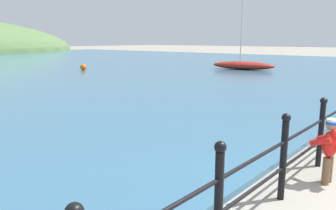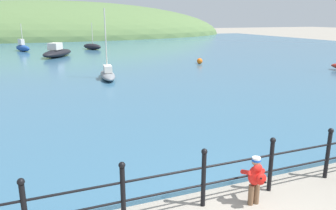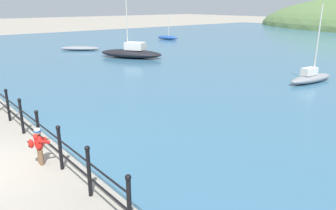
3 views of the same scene
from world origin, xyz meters
name	(u,v)px [view 2 (image 2 of 3)]	position (x,y,z in m)	size (l,w,h in m)	color
water	(69,53)	(0.00, 32.00, 0.05)	(80.00, 60.00, 0.10)	#386684
far_hillside	(52,36)	(0.00, 66.83, 0.00)	(71.77, 39.47, 13.59)	#567542
iron_railing	(204,176)	(-0.34, 1.50, 0.64)	(9.68, 0.12, 1.21)	black
child_in_coat	(256,177)	(0.62, 1.16, 0.61)	(0.39, 0.53, 1.00)	brown
boat_nearest_quay	(57,52)	(-1.40, 28.14, 0.52)	(3.62, 4.63, 1.29)	black
boat_far_right	(92,46)	(2.73, 34.25, 0.43)	(2.22, 2.99, 2.94)	black
boat_far_left	(108,74)	(0.63, 15.43, 0.39)	(1.13, 3.32, 4.02)	gray
boat_mid_harbor	(23,47)	(-4.50, 34.92, 0.52)	(1.87, 2.77, 2.88)	#1E4793
mooring_buoy	(200,61)	(8.59, 19.16, 0.32)	(0.44, 0.44, 0.44)	orange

